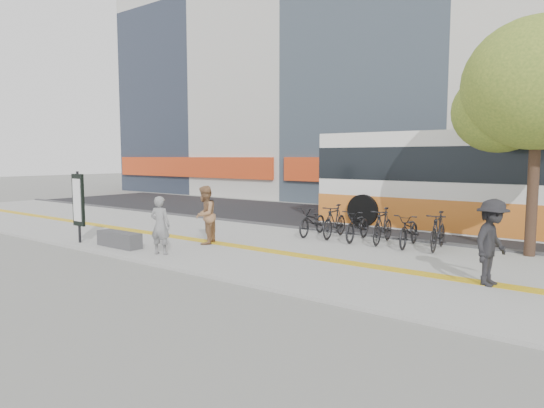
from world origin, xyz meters
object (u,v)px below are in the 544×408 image
Objects in this scene: signboard at (78,201)px; pedestrian_tan at (205,215)px; street_tree at (538,88)px; bench at (119,239)px; seated_woman at (160,225)px; pedestrian_dark at (492,242)px; bus at (507,185)px.

signboard is 1.24× the size of pedestrian_tan.
bench is at bearing -148.38° from street_tree.
signboard reaches higher than pedestrian_tan.
seated_woman is (1.80, 0.05, 0.57)m from bench.
pedestrian_dark reaches higher than pedestrian_tan.
pedestrian_dark is (1.24, -7.59, -0.77)m from bus.
pedestrian_tan is at bearing 100.71° from pedestrian_dark.
pedestrian_dark is at bearing -91.49° from street_tree.
bus is at bearing -142.72° from seated_woman.
seated_woman is 1.85m from pedestrian_tan.
seated_woman is at bearing -124.50° from bus.
bench is 9.93m from pedestrian_dark.
street_tree is at bearing -161.41° from seated_woman.
bench is at bearing 111.44° from pedestrian_dark.
street_tree reaches higher than pedestrian_dark.
street_tree is 10.61m from seated_woman.
street_tree is at bearing 92.42° from pedestrian_tan.
bench is 1.89m from seated_woman.
seated_woman is at bearing 113.81° from pedestrian_dark.
signboard is (-1.60, -0.31, 1.06)m from bench.
bench is 2.59m from pedestrian_tan.
street_tree is (9.78, 6.02, 4.21)m from bench.
pedestrian_dark is at bearing 176.42° from seated_woman.
seated_woman is at bearing -143.18° from street_tree.
signboard is 3.94m from pedestrian_tan.
pedestrian_tan is (-0.16, 1.84, 0.09)m from seated_woman.
signboard is 0.16× the size of bus.
signboard is at bearing 111.24° from pedestrian_dark.
bench is 1.94m from signboard.
street_tree is 3.57× the size of pedestrian_tan.
seated_woman is at bearing 5.93° from signboard.
bus is (8.43, 9.70, 1.44)m from bench.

